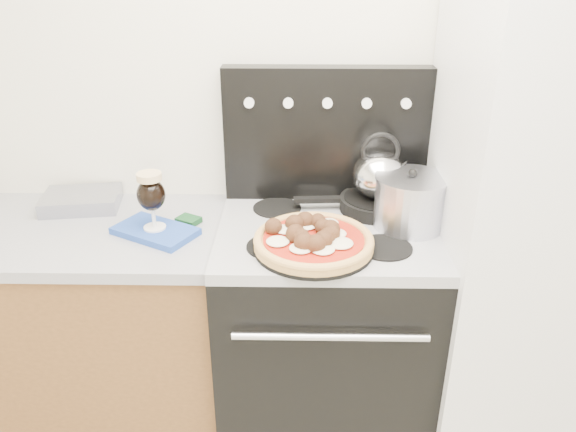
{
  "coord_description": "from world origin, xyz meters",
  "views": [
    {
      "loc": [
        -0.03,
        -0.58,
        1.8
      ],
      "look_at": [
        -0.05,
        1.05,
        1.02
      ],
      "focal_mm": 35.0,
      "sensor_mm": 36.0,
      "label": 1
    }
  ],
  "objects_px": {
    "beer_glass": "(152,201)",
    "stock_pot": "(410,203)",
    "tea_kettle": "(379,171)",
    "fridge": "(533,224)",
    "skillet": "(377,204)",
    "base_cabinet": "(43,333)",
    "pizza_pan": "(313,248)",
    "pizza": "(314,239)",
    "oven_mitt": "(155,231)",
    "stove_body": "(323,338)"
  },
  "relations": [
    {
      "from": "beer_glass",
      "to": "stock_pot",
      "type": "xyz_separation_m",
      "value": [
        0.88,
        0.04,
        -0.02
      ]
    },
    {
      "from": "beer_glass",
      "to": "tea_kettle",
      "type": "height_order",
      "value": "tea_kettle"
    },
    {
      "from": "fridge",
      "to": "skillet",
      "type": "height_order",
      "value": "fridge"
    },
    {
      "from": "base_cabinet",
      "to": "pizza_pan",
      "type": "relative_size",
      "value": 3.74
    },
    {
      "from": "stock_pot",
      "to": "pizza",
      "type": "bearing_deg",
      "value": -152.14
    },
    {
      "from": "fridge",
      "to": "oven_mitt",
      "type": "relative_size",
      "value": 6.77
    },
    {
      "from": "beer_glass",
      "to": "stock_pot",
      "type": "bearing_deg",
      "value": 2.67
    },
    {
      "from": "base_cabinet",
      "to": "tea_kettle",
      "type": "height_order",
      "value": "tea_kettle"
    },
    {
      "from": "stove_body",
      "to": "pizza",
      "type": "xyz_separation_m",
      "value": [
        -0.05,
        -0.16,
        0.52
      ]
    },
    {
      "from": "stove_body",
      "to": "oven_mitt",
      "type": "bearing_deg",
      "value": -177.41
    },
    {
      "from": "oven_mitt",
      "to": "stock_pot",
      "type": "distance_m",
      "value": 0.89
    },
    {
      "from": "beer_glass",
      "to": "pizza",
      "type": "height_order",
      "value": "beer_glass"
    },
    {
      "from": "skillet",
      "to": "tea_kettle",
      "type": "relative_size",
      "value": 1.31
    },
    {
      "from": "pizza_pan",
      "to": "pizza",
      "type": "bearing_deg",
      "value": 0.0
    },
    {
      "from": "fridge",
      "to": "beer_glass",
      "type": "relative_size",
      "value": 9.13
    },
    {
      "from": "beer_glass",
      "to": "stock_pot",
      "type": "distance_m",
      "value": 0.88
    },
    {
      "from": "beer_glass",
      "to": "tea_kettle",
      "type": "relative_size",
      "value": 1.0
    },
    {
      "from": "base_cabinet",
      "to": "beer_glass",
      "type": "bearing_deg",
      "value": -5.85
    },
    {
      "from": "fridge",
      "to": "pizza",
      "type": "xyz_separation_m",
      "value": [
        -0.75,
        -0.14,
        0.01
      ]
    },
    {
      "from": "skillet",
      "to": "stock_pot",
      "type": "bearing_deg",
      "value": -54.81
    },
    {
      "from": "stock_pot",
      "to": "tea_kettle",
      "type": "bearing_deg",
      "value": 125.19
    },
    {
      "from": "fridge",
      "to": "pizza_pan",
      "type": "relative_size",
      "value": 4.9
    },
    {
      "from": "base_cabinet",
      "to": "pizza",
      "type": "relative_size",
      "value": 3.76
    },
    {
      "from": "oven_mitt",
      "to": "stock_pot",
      "type": "bearing_deg",
      "value": 2.67
    },
    {
      "from": "stove_body",
      "to": "stock_pot",
      "type": "relative_size",
      "value": 3.65
    },
    {
      "from": "stock_pot",
      "to": "oven_mitt",
      "type": "bearing_deg",
      "value": -177.33
    },
    {
      "from": "pizza_pan",
      "to": "stove_body",
      "type": "bearing_deg",
      "value": 72.38
    },
    {
      "from": "beer_glass",
      "to": "tea_kettle",
      "type": "bearing_deg",
      "value": 12.42
    },
    {
      "from": "base_cabinet",
      "to": "stove_body",
      "type": "height_order",
      "value": "stove_body"
    },
    {
      "from": "oven_mitt",
      "to": "pizza",
      "type": "bearing_deg",
      "value": -13.93
    },
    {
      "from": "base_cabinet",
      "to": "fridge",
      "type": "distance_m",
      "value": 1.88
    },
    {
      "from": "stock_pot",
      "to": "skillet",
      "type": "bearing_deg",
      "value": 125.19
    },
    {
      "from": "pizza",
      "to": "beer_glass",
      "type": "bearing_deg",
      "value": 166.07
    },
    {
      "from": "base_cabinet",
      "to": "fridge",
      "type": "height_order",
      "value": "fridge"
    },
    {
      "from": "beer_glass",
      "to": "skillet",
      "type": "distance_m",
      "value": 0.81
    },
    {
      "from": "pizza",
      "to": "fridge",
      "type": "bearing_deg",
      "value": 10.36
    },
    {
      "from": "tea_kettle",
      "to": "stove_body",
      "type": "bearing_deg",
      "value": -135.4
    },
    {
      "from": "base_cabinet",
      "to": "stock_pot",
      "type": "xyz_separation_m",
      "value": [
        1.39,
        -0.01,
        0.58
      ]
    },
    {
      "from": "base_cabinet",
      "to": "beer_glass",
      "type": "relative_size",
      "value": 6.96
    },
    {
      "from": "stove_body",
      "to": "skillet",
      "type": "relative_size",
      "value": 3.22
    },
    {
      "from": "skillet",
      "to": "pizza",
      "type": "bearing_deg",
      "value": -127.94
    },
    {
      "from": "base_cabinet",
      "to": "skillet",
      "type": "height_order",
      "value": "skillet"
    },
    {
      "from": "oven_mitt",
      "to": "pizza",
      "type": "xyz_separation_m",
      "value": [
        0.55,
        -0.14,
        0.05
      ]
    },
    {
      "from": "stove_body",
      "to": "fridge",
      "type": "distance_m",
      "value": 0.87
    },
    {
      "from": "skillet",
      "to": "tea_kettle",
      "type": "distance_m",
      "value": 0.13
    },
    {
      "from": "stock_pot",
      "to": "beer_glass",
      "type": "bearing_deg",
      "value": -177.33
    },
    {
      "from": "fridge",
      "to": "beer_glass",
      "type": "bearing_deg",
      "value": -179.91
    },
    {
      "from": "pizza",
      "to": "base_cabinet",
      "type": "bearing_deg",
      "value": 169.92
    },
    {
      "from": "pizza_pan",
      "to": "skillet",
      "type": "bearing_deg",
      "value": 52.06
    },
    {
      "from": "fridge",
      "to": "skillet",
      "type": "relative_size",
      "value": 6.96
    }
  ]
}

